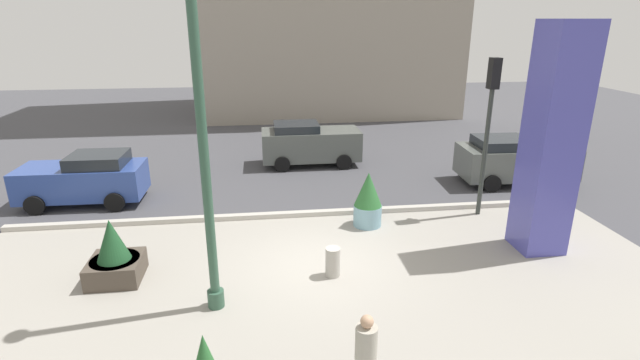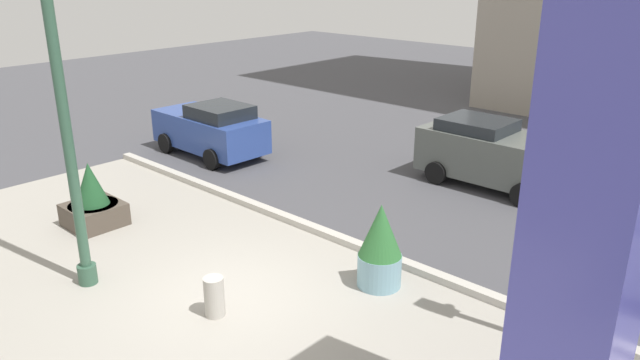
% 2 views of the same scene
% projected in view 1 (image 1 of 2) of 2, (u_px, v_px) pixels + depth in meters
% --- Properties ---
extents(ground_plane, '(60.00, 60.00, 0.00)m').
position_uv_depth(ground_plane, '(302.00, 206.00, 15.87)').
color(ground_plane, '#47474C').
extents(plaza_pavement, '(18.00, 10.00, 0.02)m').
position_uv_depth(plaza_pavement, '(326.00, 309.00, 10.24)').
color(plaza_pavement, '#9E998E').
rests_on(plaza_pavement, ground_plane).
extents(curb_strip, '(18.00, 0.24, 0.16)m').
position_uv_depth(curb_strip, '(304.00, 214.00, 15.01)').
color(curb_strip, '#B7B2A8').
rests_on(curb_strip, ground_plane).
extents(lamp_post, '(0.44, 0.44, 7.13)m').
position_uv_depth(lamp_post, '(204.00, 154.00, 9.19)').
color(lamp_post, '#335642').
rests_on(lamp_post, ground_plane).
extents(art_pillar_blue, '(1.15, 1.15, 5.98)m').
position_uv_depth(art_pillar_blue, '(552.00, 142.00, 12.01)').
color(art_pillar_blue, '#4C4CAD').
rests_on(art_pillar_blue, ground_plane).
extents(potted_plant_near_right, '(1.21, 1.21, 1.57)m').
position_uv_depth(potted_plant_near_right, '(114.00, 257.00, 11.21)').
color(potted_plant_near_right, '#4C4238').
rests_on(potted_plant_near_right, ground_plane).
extents(potted_plant_mid_plaza, '(0.85, 0.85, 1.70)m').
position_uv_depth(potted_plant_mid_plaza, '(368.00, 200.00, 14.10)').
color(potted_plant_mid_plaza, '#7AA8B7').
rests_on(potted_plant_mid_plaza, ground_plane).
extents(concrete_bollard, '(0.36, 0.36, 0.75)m').
position_uv_depth(concrete_bollard, '(333.00, 262.00, 11.44)').
color(concrete_bollard, '#B2ADA3').
rests_on(concrete_bollard, ground_plane).
extents(traffic_light_corner, '(0.28, 0.42, 4.92)m').
position_uv_depth(traffic_light_corner, '(489.00, 113.00, 14.14)').
color(traffic_light_corner, '#333833').
rests_on(traffic_light_corner, ground_plane).
extents(car_curb_east, '(4.01, 2.01, 1.72)m').
position_uv_depth(car_curb_east, '(85.00, 179.00, 15.85)').
color(car_curb_east, '#2D4793').
rests_on(car_curb_east, ground_plane).
extents(car_curb_west, '(4.15, 2.02, 1.82)m').
position_uv_depth(car_curb_west, '(310.00, 143.00, 20.09)').
color(car_curb_west, '#565B56').
rests_on(car_curb_west, ground_plane).
extents(car_passing_lane, '(4.29, 2.26, 1.77)m').
position_uv_depth(car_passing_lane, '(515.00, 160.00, 17.85)').
color(car_passing_lane, '#565B56').
rests_on(car_passing_lane, ground_plane).
extents(pedestrian_by_curb, '(0.51, 0.51, 1.60)m').
position_uv_depth(pedestrian_by_curb, '(366.00, 354.00, 7.56)').
color(pedestrian_by_curb, '#33384C').
rests_on(pedestrian_by_curb, ground_plane).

